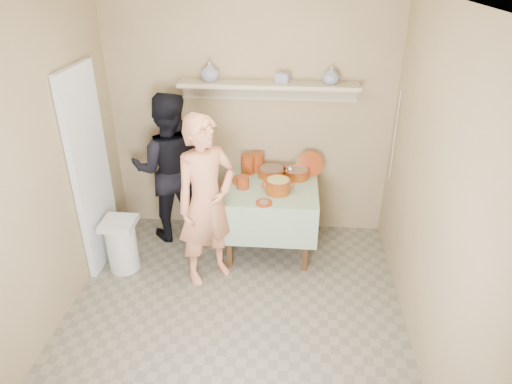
# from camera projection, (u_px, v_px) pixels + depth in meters

# --- Properties ---
(ground) EXTENTS (3.50, 3.50, 0.00)m
(ground) POSITION_uv_depth(u_px,v_px,m) (231.00, 330.00, 3.90)
(ground) COLOR #726C5A
(ground) RESTS_ON ground
(tile_panel) EXTENTS (0.06, 0.70, 2.00)m
(tile_panel) POSITION_uv_depth(u_px,v_px,m) (91.00, 171.00, 4.38)
(tile_panel) COLOR silver
(tile_panel) RESTS_ON ground
(plate_stack_a) EXTENTS (0.15, 0.15, 0.20)m
(plate_stack_a) POSITION_uv_depth(u_px,v_px,m) (248.00, 164.00, 4.86)
(plate_stack_a) COLOR maroon
(plate_stack_a) RESTS_ON serving_table
(plate_stack_b) EXTENTS (0.16, 0.16, 0.20)m
(plate_stack_b) POSITION_uv_depth(u_px,v_px,m) (256.00, 162.00, 4.92)
(plate_stack_b) COLOR maroon
(plate_stack_b) RESTS_ON serving_table
(bowl_stack) EXTENTS (0.13, 0.13, 0.13)m
(bowl_stack) POSITION_uv_depth(u_px,v_px,m) (243.00, 182.00, 4.56)
(bowl_stack) COLOR maroon
(bowl_stack) RESTS_ON serving_table
(empty_bowl) EXTENTS (0.17, 0.17, 0.05)m
(empty_bowl) POSITION_uv_depth(u_px,v_px,m) (240.00, 180.00, 4.70)
(empty_bowl) COLOR maroon
(empty_bowl) RESTS_ON serving_table
(propped_lid) EXTENTS (0.29, 0.12, 0.28)m
(propped_lid) POSITION_uv_depth(u_px,v_px,m) (310.00, 164.00, 4.81)
(propped_lid) COLOR maroon
(propped_lid) RESTS_ON serving_table
(vase_right) EXTENTS (0.20, 0.20, 0.17)m
(vase_right) POSITION_uv_depth(u_px,v_px,m) (331.00, 75.00, 4.44)
(vase_right) COLOR navy
(vase_right) RESTS_ON wall_shelf
(vase_left) EXTENTS (0.22, 0.22, 0.20)m
(vase_left) POSITION_uv_depth(u_px,v_px,m) (210.00, 71.00, 4.52)
(vase_left) COLOR navy
(vase_left) RESTS_ON wall_shelf
(ceramic_box) EXTENTS (0.15, 0.13, 0.09)m
(ceramic_box) POSITION_uv_depth(u_px,v_px,m) (283.00, 78.00, 4.50)
(ceramic_box) COLOR navy
(ceramic_box) RESTS_ON wall_shelf
(person_cook) EXTENTS (0.72, 0.70, 1.67)m
(person_cook) POSITION_uv_depth(u_px,v_px,m) (207.00, 202.00, 4.18)
(person_cook) COLOR tan
(person_cook) RESTS_ON ground
(person_helper) EXTENTS (0.89, 0.74, 1.65)m
(person_helper) POSITION_uv_depth(u_px,v_px,m) (169.00, 168.00, 4.86)
(person_helper) COLOR black
(person_helper) RESTS_ON ground
(room_shell) EXTENTS (3.04, 3.54, 2.62)m
(room_shell) POSITION_uv_depth(u_px,v_px,m) (225.00, 157.00, 3.15)
(room_shell) COLOR #9E8761
(room_shell) RESTS_ON ground
(serving_table) EXTENTS (0.97, 0.97, 0.76)m
(serving_table) POSITION_uv_depth(u_px,v_px,m) (270.00, 195.00, 4.71)
(serving_table) COLOR #4C2D16
(serving_table) RESTS_ON ground
(cazuela_meat_a) EXTENTS (0.30, 0.30, 0.10)m
(cazuela_meat_a) POSITION_uv_depth(u_px,v_px,m) (271.00, 171.00, 4.80)
(cazuela_meat_a) COLOR #6D2602
(cazuela_meat_a) RESTS_ON serving_table
(cazuela_meat_b) EXTENTS (0.28, 0.28, 0.10)m
(cazuela_meat_b) POSITION_uv_depth(u_px,v_px,m) (297.00, 172.00, 4.78)
(cazuela_meat_b) COLOR #6D2602
(cazuela_meat_b) RESTS_ON serving_table
(ladle) EXTENTS (0.08, 0.26, 0.19)m
(ladle) POSITION_uv_depth(u_px,v_px,m) (291.00, 169.00, 4.73)
(ladle) COLOR silver
(ladle) RESTS_ON cazuela_meat_b
(cazuela_rice) EXTENTS (0.33, 0.25, 0.14)m
(cazuela_rice) POSITION_uv_depth(u_px,v_px,m) (278.00, 185.00, 4.46)
(cazuela_rice) COLOR #6D2602
(cazuela_rice) RESTS_ON serving_table
(front_plate) EXTENTS (0.16, 0.16, 0.03)m
(front_plate) POSITION_uv_depth(u_px,v_px,m) (264.00, 203.00, 4.30)
(front_plate) COLOR maroon
(front_plate) RESTS_ON serving_table
(wall_shelf) EXTENTS (1.80, 0.25, 0.21)m
(wall_shelf) POSITION_uv_depth(u_px,v_px,m) (268.00, 87.00, 4.56)
(wall_shelf) COLOR tan
(wall_shelf) RESTS_ON room_shell
(trash_bin) EXTENTS (0.32, 0.32, 0.56)m
(trash_bin) POSITION_uv_depth(u_px,v_px,m) (122.00, 244.00, 4.54)
(trash_bin) COLOR silver
(trash_bin) RESTS_ON ground
(electrical_cord) EXTENTS (0.01, 0.05, 0.90)m
(electrical_cord) POSITION_uv_depth(u_px,v_px,m) (395.00, 136.00, 4.51)
(electrical_cord) COLOR silver
(electrical_cord) RESTS_ON wall_shelf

